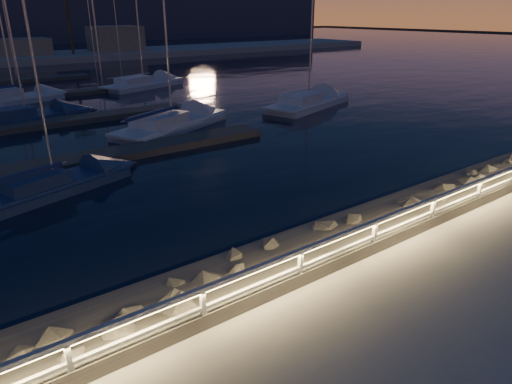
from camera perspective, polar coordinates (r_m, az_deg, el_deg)
ground at (r=12.13m, az=1.86°, el=-12.88°), size 400.00×400.00×0.00m
harbor_water at (r=40.27m, az=-27.24°, el=8.06°), size 400.00×440.00×0.60m
guard_rail at (r=11.67m, az=1.65°, el=-9.87°), size 44.11×0.12×1.06m
riprap at (r=12.81m, az=-7.24°, el=-12.28°), size 37.67×2.60×1.37m
floating_docks at (r=41.41m, az=-27.71°, el=9.10°), size 22.00×36.00×0.40m
sailboat_c at (r=21.98m, az=-24.29°, el=0.89°), size 7.38×4.10×12.08m
sailboat_d at (r=38.77m, az=6.36°, el=11.12°), size 10.24×5.71×16.71m
sailboat_g at (r=36.79m, az=-27.13°, el=8.29°), size 8.87×4.17×14.53m
sailboat_h at (r=31.48m, az=-10.77°, el=8.41°), size 9.81×6.45×16.25m
sailboat_j at (r=45.64m, az=-28.14°, el=10.33°), size 8.64×4.30×14.20m
sailboat_l at (r=50.25m, az=-14.12°, el=13.01°), size 9.82×5.68×16.05m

